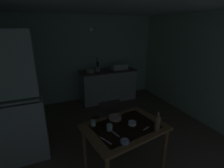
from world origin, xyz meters
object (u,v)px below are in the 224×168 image
at_px(dining_table, 125,132).
at_px(chair_far_side, 107,120).
at_px(mixing_bowl_counter, 90,71).
at_px(hand_pump, 98,65).
at_px(teacup_mint, 93,123).
at_px(sink_basin, 119,67).
at_px(hutch_cabinet, 14,103).
at_px(serving_bowl_wide, 132,123).
at_px(glass_bottle, 158,123).

relative_size(dining_table, chair_far_side, 1.36).
bearing_deg(mixing_bowl_counter, chair_far_side, -97.20).
distance_m(hand_pump, teacup_mint, 2.53).
relative_size(sink_basin, teacup_mint, 5.33).
height_order(hutch_cabinet, serving_bowl_wide, hutch_cabinet).
xyz_separation_m(chair_far_side, teacup_mint, (-0.37, -0.43, 0.28)).
xyz_separation_m(hutch_cabinet, sink_basin, (2.53, 1.62, 0.02)).
distance_m(dining_table, chair_far_side, 0.65).
height_order(serving_bowl_wide, glass_bottle, glass_bottle).
bearing_deg(dining_table, hutch_cabinet, 148.39).
bearing_deg(hand_pump, teacup_mint, -109.52).
bearing_deg(chair_far_side, teacup_mint, -130.52).
bearing_deg(hand_pump, dining_table, -99.40).
bearing_deg(mixing_bowl_counter, sink_basin, 3.27).
height_order(hand_pump, teacup_mint, hand_pump).
distance_m(sink_basin, hand_pump, 0.65).
xyz_separation_m(sink_basin, mixing_bowl_counter, (-0.87, -0.05, -0.04)).
bearing_deg(mixing_bowl_counter, serving_bowl_wide, -91.71).
relative_size(hutch_cabinet, hand_pump, 5.30).
height_order(hutch_cabinet, glass_bottle, hutch_cabinet).
bearing_deg(teacup_mint, serving_bowl_wide, -20.12).
distance_m(serving_bowl_wide, glass_bottle, 0.37).
distance_m(hand_pump, glass_bottle, 2.83).
bearing_deg(glass_bottle, chair_far_side, 114.84).
height_order(serving_bowl_wide, teacup_mint, teacup_mint).
relative_size(hand_pump, serving_bowl_wide, 3.31).
distance_m(mixing_bowl_counter, serving_bowl_wide, 2.48).
bearing_deg(dining_table, mixing_bowl_counter, 85.66).
xyz_separation_m(hand_pump, glass_bottle, (-0.06, -2.82, -0.22)).
height_order(hutch_cabinet, mixing_bowl_counter, hutch_cabinet).
bearing_deg(hand_pump, glass_bottle, -91.27).
bearing_deg(dining_table, glass_bottle, -34.80).
distance_m(mixing_bowl_counter, glass_bottle, 2.73).
xyz_separation_m(hand_pump, mixing_bowl_counter, (-0.24, -0.10, -0.13)).
relative_size(teacup_mint, glass_bottle, 0.29).
relative_size(hutch_cabinet, sink_basin, 4.69).
height_order(sink_basin, serving_bowl_wide, sink_basin).
relative_size(hand_pump, dining_table, 0.31).
distance_m(hutch_cabinet, dining_table, 1.75).
height_order(hutch_cabinet, sink_basin, hutch_cabinet).
bearing_deg(glass_bottle, teacup_mint, 150.17).
relative_size(hutch_cabinet, mixing_bowl_counter, 9.32).
xyz_separation_m(sink_basin, chair_far_side, (-1.11, -1.89, -0.49)).
relative_size(chair_far_side, glass_bottle, 3.22).
bearing_deg(sink_basin, dining_table, -112.84).
relative_size(hand_pump, teacup_mint, 4.73).
height_order(chair_far_side, teacup_mint, chair_far_side).
bearing_deg(hand_pump, mixing_bowl_counter, -158.14).
xyz_separation_m(dining_table, glass_bottle, (0.36, -0.25, 0.21)).
distance_m(sink_basin, mixing_bowl_counter, 0.88).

